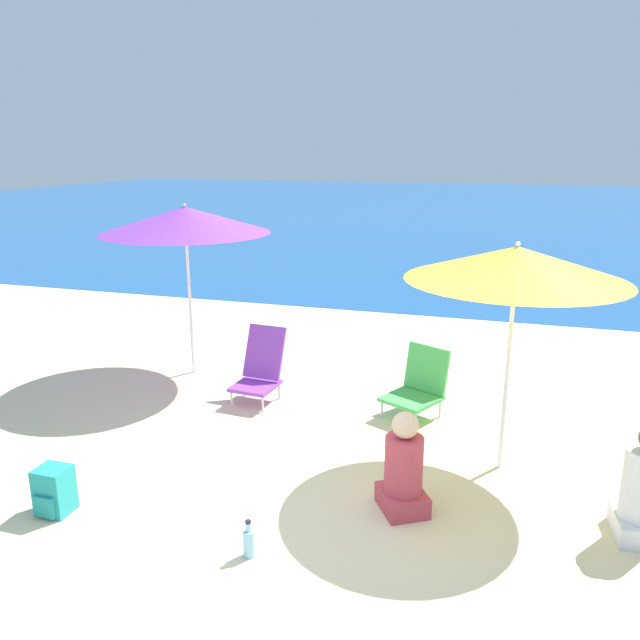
{
  "coord_description": "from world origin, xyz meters",
  "views": [
    {
      "loc": [
        1.3,
        -3.7,
        2.69
      ],
      "look_at": [
        -0.46,
        2.12,
        1.0
      ],
      "focal_mm": 35.0,
      "sensor_mm": 36.0,
      "label": 1
    }
  ],
  "objects_px": {
    "beach_chair_purple": "(260,367)",
    "backpack_teal": "(54,491)",
    "water_bottle": "(249,542)",
    "person_seated_far": "(404,470)",
    "beach_chair_green": "(419,385)",
    "beach_umbrella_purple": "(185,220)",
    "beach_umbrella_yellow": "(516,264)"
  },
  "relations": [
    {
      "from": "beach_umbrella_yellow",
      "to": "beach_chair_green",
      "type": "height_order",
      "value": "beach_umbrella_yellow"
    },
    {
      "from": "person_seated_far",
      "to": "beach_umbrella_yellow",
      "type": "bearing_deg",
      "value": 21.45
    },
    {
      "from": "beach_chair_purple",
      "to": "backpack_teal",
      "type": "height_order",
      "value": "beach_chair_purple"
    },
    {
      "from": "beach_umbrella_yellow",
      "to": "person_seated_far",
      "type": "relative_size",
      "value": 2.44
    },
    {
      "from": "beach_chair_green",
      "to": "backpack_teal",
      "type": "relative_size",
      "value": 2.0
    },
    {
      "from": "beach_chair_purple",
      "to": "beach_chair_green",
      "type": "bearing_deg",
      "value": 8.0
    },
    {
      "from": "backpack_teal",
      "to": "beach_chair_purple",
      "type": "bearing_deg",
      "value": 75.11
    },
    {
      "from": "beach_umbrella_purple",
      "to": "beach_chair_purple",
      "type": "height_order",
      "value": "beach_umbrella_purple"
    },
    {
      "from": "person_seated_far",
      "to": "backpack_teal",
      "type": "height_order",
      "value": "person_seated_far"
    },
    {
      "from": "beach_chair_green",
      "to": "person_seated_far",
      "type": "bearing_deg",
      "value": -59.04
    },
    {
      "from": "person_seated_far",
      "to": "water_bottle",
      "type": "height_order",
      "value": "person_seated_far"
    },
    {
      "from": "beach_umbrella_purple",
      "to": "person_seated_far",
      "type": "relative_size",
      "value": 2.56
    },
    {
      "from": "beach_umbrella_yellow",
      "to": "beach_chair_purple",
      "type": "height_order",
      "value": "beach_umbrella_yellow"
    },
    {
      "from": "water_bottle",
      "to": "person_seated_far",
      "type": "bearing_deg",
      "value": 43.69
    },
    {
      "from": "beach_chair_purple",
      "to": "water_bottle",
      "type": "bearing_deg",
      "value": -64.6
    },
    {
      "from": "beach_chair_green",
      "to": "beach_umbrella_purple",
      "type": "bearing_deg",
      "value": -162.96
    },
    {
      "from": "beach_umbrella_yellow",
      "to": "beach_chair_green",
      "type": "relative_size",
      "value": 2.7
    },
    {
      "from": "beach_chair_green",
      "to": "beach_umbrella_yellow",
      "type": "bearing_deg",
      "value": -20.43
    },
    {
      "from": "backpack_teal",
      "to": "beach_chair_green",
      "type": "bearing_deg",
      "value": 47.48
    },
    {
      "from": "beach_chair_green",
      "to": "backpack_teal",
      "type": "distance_m",
      "value": 3.53
    },
    {
      "from": "person_seated_far",
      "to": "backpack_teal",
      "type": "distance_m",
      "value": 2.65
    },
    {
      "from": "beach_chair_purple",
      "to": "water_bottle",
      "type": "relative_size",
      "value": 2.92
    },
    {
      "from": "beach_umbrella_yellow",
      "to": "beach_chair_purple",
      "type": "distance_m",
      "value": 3.04
    },
    {
      "from": "beach_chair_purple",
      "to": "beach_chair_green",
      "type": "distance_m",
      "value": 1.72
    },
    {
      "from": "beach_umbrella_yellow",
      "to": "beach_chair_green",
      "type": "bearing_deg",
      "value": 133.12
    },
    {
      "from": "beach_umbrella_purple",
      "to": "person_seated_far",
      "type": "xyz_separation_m",
      "value": [
        2.98,
        -2.28,
        -1.54
      ]
    },
    {
      "from": "beach_umbrella_purple",
      "to": "water_bottle",
      "type": "xyz_separation_m",
      "value": [
        2.08,
        -3.14,
        -1.77
      ]
    },
    {
      "from": "beach_chair_purple",
      "to": "beach_chair_green",
      "type": "height_order",
      "value": "beach_chair_purple"
    },
    {
      "from": "beach_umbrella_purple",
      "to": "beach_chair_purple",
      "type": "distance_m",
      "value": 1.96
    },
    {
      "from": "beach_chair_purple",
      "to": "backpack_teal",
      "type": "xyz_separation_m",
      "value": [
        -0.67,
        -2.51,
        -0.19
      ]
    },
    {
      "from": "beach_chair_green",
      "to": "water_bottle",
      "type": "xyz_separation_m",
      "value": [
        -0.76,
        -2.67,
        -0.22
      ]
    },
    {
      "from": "backpack_teal",
      "to": "water_bottle",
      "type": "distance_m",
      "value": 1.63
    }
  ]
}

